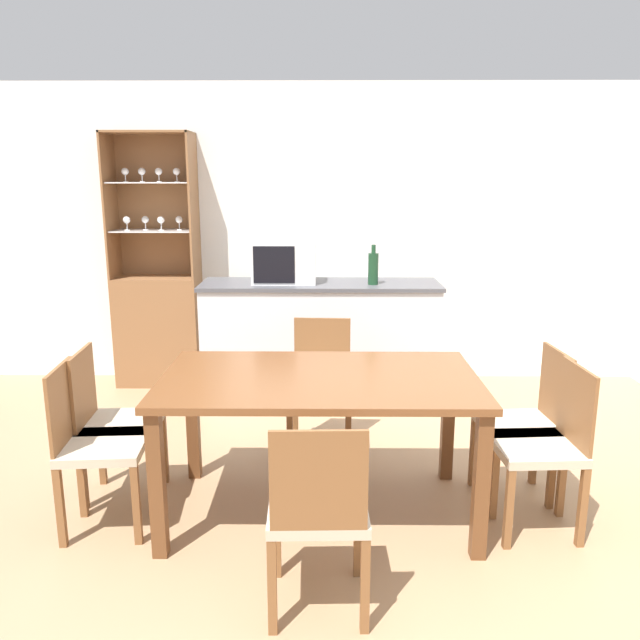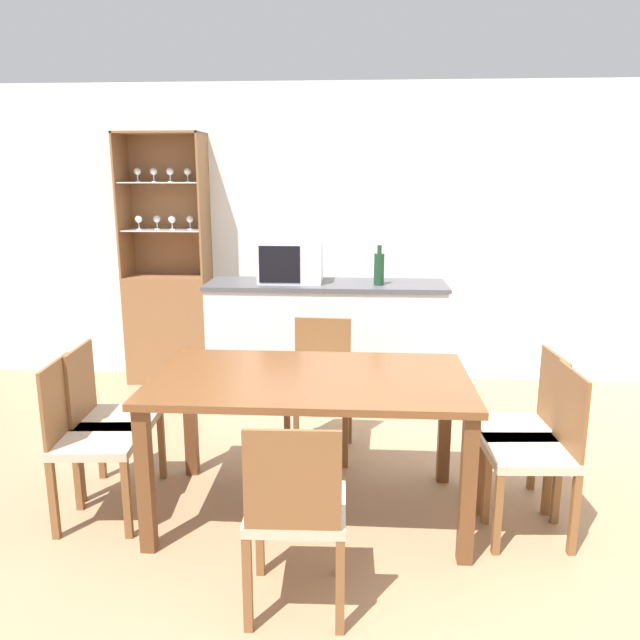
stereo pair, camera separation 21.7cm
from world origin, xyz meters
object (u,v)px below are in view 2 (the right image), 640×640
(dining_table, at_px, (310,394))
(dining_chair_head_far, at_px, (320,386))
(dining_chair_side_left_near, at_px, (90,440))
(dining_chair_side_right_near, at_px, (536,451))
(dining_chair_side_right_far, at_px, (522,429))
(wine_bottle, at_px, (379,268))
(dining_chair_head_near, at_px, (296,511))
(dining_chair_side_left_far, at_px, (111,419))
(microwave, at_px, (291,262))
(display_cabinet, at_px, (170,310))

(dining_table, relative_size, dining_chair_head_far, 1.88)
(dining_chair_side_left_near, bearing_deg, dining_chair_head_far, 124.60)
(dining_chair_side_right_near, height_order, dining_chair_side_left_near, same)
(dining_chair_side_right_far, distance_m, wine_bottle, 1.79)
(dining_chair_side_left_near, bearing_deg, dining_chair_head_near, 56.16)
(dining_chair_head_near, bearing_deg, dining_chair_side_left_far, 139.54)
(dining_chair_side_left_far, distance_m, microwave, 1.93)
(display_cabinet, distance_m, dining_chair_head_far, 2.01)
(display_cabinet, relative_size, dining_chair_side_left_far, 2.46)
(display_cabinet, height_order, dining_chair_side_right_near, display_cabinet)
(dining_table, bearing_deg, wine_bottle, 76.47)
(display_cabinet, xyz_separation_m, wine_bottle, (1.81, -0.56, 0.46))
(dining_chair_head_near, bearing_deg, microwave, 95.07)
(dining_chair_head_near, xyz_separation_m, wine_bottle, (0.39, 2.42, 0.65))
(dining_chair_head_far, bearing_deg, dining_table, 92.72)
(dining_chair_head_near, relative_size, wine_bottle, 2.86)
(display_cabinet, height_order, dining_chair_head_near, display_cabinet)
(dining_chair_side_right_far, bearing_deg, microwave, 37.69)
(dining_chair_side_right_far, distance_m, dining_chair_head_far, 1.30)
(display_cabinet, xyz_separation_m, dining_chair_head_near, (1.42, -2.98, -0.19))
(dining_chair_side_right_far, xyz_separation_m, microwave, (-1.42, 1.59, 0.68))
(wine_bottle, bearing_deg, dining_chair_side_left_near, -130.64)
(dining_chair_side_right_far, distance_m, microwave, 2.24)
(display_cabinet, xyz_separation_m, dining_chair_side_right_far, (2.55, -2.05, -0.19))
(display_cabinet, bearing_deg, dining_chair_side_left_far, -82.25)
(dining_table, relative_size, dining_chair_side_left_far, 1.88)
(microwave, bearing_deg, dining_chair_side_right_near, -52.68)
(dining_chair_side_right_near, height_order, wine_bottle, wine_bottle)
(dining_chair_head_near, bearing_deg, display_cabinet, 113.92)
(display_cabinet, height_order, dining_chair_side_right_far, display_cabinet)
(display_cabinet, xyz_separation_m, dining_chair_side_left_near, (0.28, -2.34, -0.19))
(display_cabinet, distance_m, dining_chair_side_left_far, 2.09)
(dining_chair_side_right_near, bearing_deg, dining_chair_side_right_far, -3.24)
(display_cabinet, distance_m, dining_chair_side_right_near, 3.46)
(dining_table, xyz_separation_m, dining_chair_head_near, (0.00, -0.78, -0.22))
(dining_chair_side_right_far, bearing_deg, display_cabinet, 46.94)
(dining_chair_side_left_far, height_order, dining_chair_side_right_far, same)
(dining_chair_side_left_near, distance_m, dining_chair_head_far, 1.46)
(dining_table, height_order, microwave, microwave)
(dining_table, height_order, dining_chair_side_left_near, dining_chair_side_left_near)
(dining_table, distance_m, dining_chair_side_right_near, 1.16)
(display_cabinet, bearing_deg, dining_chair_side_left_near, -83.17)
(display_cabinet, distance_m, dining_chair_side_right_far, 3.28)
(dining_chair_head_far, distance_m, wine_bottle, 1.14)
(dining_chair_side_right_near, bearing_deg, dining_chair_side_left_near, 86.90)
(microwave, bearing_deg, dining_chair_head_near, -83.41)
(display_cabinet, xyz_separation_m, dining_chair_side_right_near, (2.55, -2.33, -0.19))
(dining_chair_side_left_far, bearing_deg, dining_chair_head_near, 47.39)
(dining_chair_side_right_far, bearing_deg, dining_chair_side_left_near, 92.98)
(dining_chair_side_left_far, distance_m, wine_bottle, 2.24)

